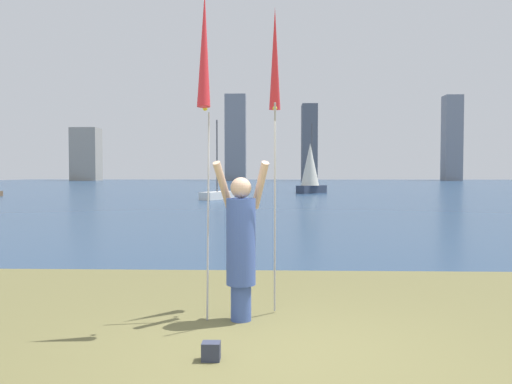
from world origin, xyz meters
TOP-DOWN VIEW (x-y plane):
  - ground at (0.00, 50.95)m, footprint 120.00×138.00m
  - person at (-0.54, 1.23)m, footprint 0.74×0.55m
  - kite_flag_left at (-0.97, 1.01)m, footprint 0.16×0.62m
  - kite_flag_right at (-0.11, 1.97)m, footprint 0.16×1.16m
  - bag at (-0.75, -0.19)m, footprint 0.18×0.15m
  - sailboat_1 at (3.13, 40.56)m, footprint 2.84×2.96m
  - sailboat_2 at (-3.94, 30.22)m, footprint 2.19×3.24m
  - skyline_tower_0 at (-39.33, 103.64)m, footprint 5.50×4.62m
  - skyline_tower_1 at (-7.95, 104.45)m, footprint 4.33×3.27m
  - skyline_tower_2 at (7.23, 101.78)m, footprint 3.06×4.87m
  - skyline_tower_3 at (37.46, 106.44)m, footprint 3.58×3.57m

SIDE VIEW (x-z plane):
  - ground at x=0.00m, z-range -0.12..0.00m
  - bag at x=-0.75m, z-range 0.00..0.18m
  - sailboat_2 at x=-3.94m, z-range -2.35..3.03m
  - person at x=-0.54m, z-range -0.02..2.00m
  - sailboat_1 at x=3.13m, z-range -0.89..5.17m
  - kite_flag_left at x=-0.97m, z-range 1.24..5.32m
  - kite_flag_right at x=-0.11m, z-range 1.29..5.40m
  - skyline_tower_0 at x=-39.33m, z-range 0.00..11.02m
  - skyline_tower_2 at x=7.23m, z-range 0.00..15.45m
  - skyline_tower_3 at x=37.46m, z-range 0.00..17.81m
  - skyline_tower_1 at x=-7.95m, z-range 0.00..17.91m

